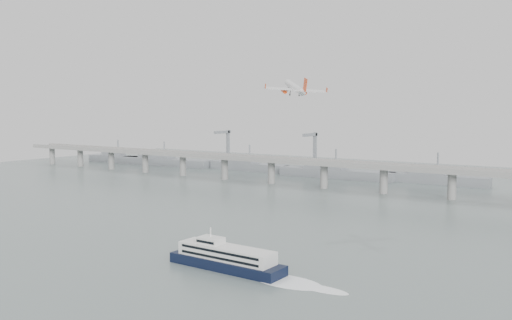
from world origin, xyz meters
The scene contains 5 objects.
ground centered at (0.00, 0.00, 0.00)m, with size 900.00×900.00×0.00m, color slate.
bridge centered at (-1.15, 200.00, 17.65)m, with size 800.00×22.00×23.90m.
distant_fleet centered at (-155.36, 265.08, 6.22)m, with size 453.00×60.90×40.00m.
ferry centered at (36.10, -21.16, 4.29)m, with size 83.90×15.48×15.83m.
airliner centered at (8.77, 82.87, 75.98)m, with size 33.12×32.33×12.48m.
Camera 1 is at (163.15, -191.82, 64.21)m, focal length 38.00 mm.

